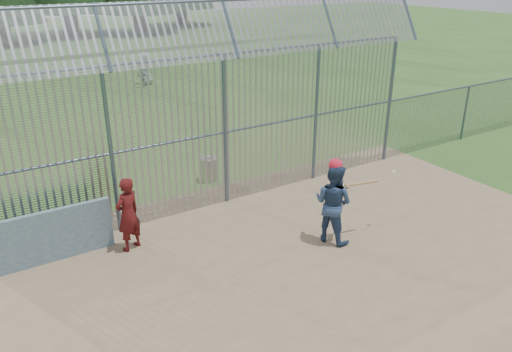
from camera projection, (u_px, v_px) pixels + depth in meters
ground at (304, 260)px, 11.01m from camera, size 120.00×120.00×0.00m
dirt_infield at (318, 270)px, 10.62m from camera, size 14.00×10.00×0.02m
dugout_wall at (54, 235)px, 10.77m from camera, size 2.50×0.12×1.20m
batter at (333, 203)px, 11.43m from camera, size 1.00×1.12×1.91m
onlooker at (128, 214)px, 11.10m from camera, size 0.75×0.64×1.74m
bg_kid_standing at (146, 68)px, 26.85m from camera, size 0.89×0.62×1.73m
bg_kid_seated at (142, 78)px, 26.24m from camera, size 0.63×0.41×0.99m
batting_gear at (340, 168)px, 11.13m from camera, size 1.79×0.47×0.74m
trash_can at (209, 169)px, 14.90m from camera, size 0.56×0.56×0.82m
backstop_fence at (284, 109)px, 13.65m from camera, size 20.09×0.81×5.30m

